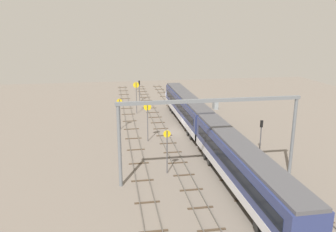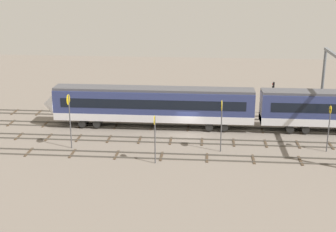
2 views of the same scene
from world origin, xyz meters
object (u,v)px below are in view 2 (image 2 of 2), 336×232
at_px(speed_sign_near_foreground, 329,123).
at_px(relay_cabinet, 96,102).
at_px(train, 252,109).
at_px(speed_sign_far_trackside, 69,113).
at_px(signal_light_trackside_departure, 273,93).
at_px(speed_sign_mid_trackside, 221,118).
at_px(speed_sign_distant_end, 155,133).

distance_m(speed_sign_near_foreground, relay_cabinet, 31.73).
distance_m(train, speed_sign_far_trackside, 21.36).
height_order(speed_sign_near_foreground, signal_light_trackside_departure, speed_sign_near_foreground).
height_order(speed_sign_near_foreground, speed_sign_mid_trackside, speed_sign_mid_trackside).
xyz_separation_m(train, relay_cabinet, (20.77, -7.97, -1.91)).
distance_m(train, relay_cabinet, 22.32).
relative_size(speed_sign_mid_trackside, signal_light_trackside_departure, 1.27).
bearing_deg(signal_light_trackside_departure, speed_sign_mid_trackside, 62.93).
xyz_separation_m(train, speed_sign_near_foreground, (-7.39, 6.46, 0.55)).
height_order(train, speed_sign_near_foreground, speed_sign_near_foreground).
bearing_deg(speed_sign_near_foreground, relay_cabinet, -27.13).
height_order(speed_sign_far_trackside, signal_light_trackside_departure, speed_sign_far_trackside).
bearing_deg(speed_sign_distant_end, signal_light_trackside_departure, -127.82).
bearing_deg(train, speed_sign_near_foreground, 138.84).
bearing_deg(train, speed_sign_mid_trackside, 62.62).
relative_size(speed_sign_near_foreground, speed_sign_mid_trackside, 0.90).
height_order(speed_sign_far_trackside, speed_sign_distant_end, speed_sign_far_trackside).
distance_m(train, speed_sign_near_foreground, 9.83).
bearing_deg(speed_sign_far_trackside, train, -158.70).
bearing_deg(speed_sign_distant_end, speed_sign_mid_trackside, -150.51).
xyz_separation_m(speed_sign_far_trackside, signal_light_trackside_departure, (-23.12, -14.23, -1.08)).
bearing_deg(speed_sign_distant_end, train, -133.10).
distance_m(speed_sign_far_trackside, speed_sign_distant_end, 10.07).
xyz_separation_m(speed_sign_distant_end, relay_cabinet, (10.37, -19.07, -2.44)).
xyz_separation_m(speed_sign_near_foreground, speed_sign_mid_trackside, (11.22, 0.93, 0.55)).
bearing_deg(relay_cabinet, speed_sign_distant_end, 118.53).
bearing_deg(relay_cabinet, speed_sign_near_foreground, 152.87).
height_order(speed_sign_mid_trackside, speed_sign_far_trackside, speed_sign_far_trackside).
xyz_separation_m(train, speed_sign_far_trackside, (19.86, 7.74, 1.33)).
height_order(train, speed_sign_mid_trackside, speed_sign_mid_trackside).
bearing_deg(speed_sign_far_trackside, relay_cabinet, -86.69).
xyz_separation_m(speed_sign_mid_trackside, signal_light_trackside_departure, (-7.10, -13.88, -0.85)).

